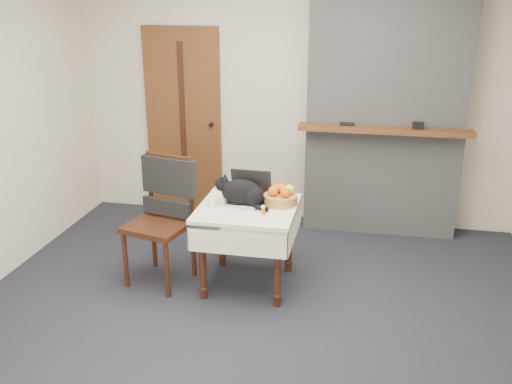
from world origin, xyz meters
TOP-DOWN VIEW (x-y plane):
  - ground at (0.00, 0.00)m, footprint 4.50×4.50m
  - room_shell at (0.00, 0.46)m, footprint 4.52×4.01m
  - door at (-1.20, 1.97)m, footprint 0.82×0.10m
  - chimney at (0.90, 1.85)m, footprint 1.62×0.48m
  - side_table at (-0.16, 0.42)m, footprint 0.78×0.78m
  - laptop at (-0.17, 0.54)m, footprint 0.34×0.30m
  - cat at (-0.21, 0.45)m, footprint 0.48×0.27m
  - cream_jar at (-0.44, 0.35)m, footprint 0.07×0.07m
  - pill_bottle at (-0.00, 0.28)m, footprint 0.03×0.03m
  - fruit_basket at (0.09, 0.53)m, footprint 0.28×0.28m
  - desk_clutter at (-0.01, 0.48)m, footprint 0.11×0.11m
  - chair at (-0.87, 0.43)m, footprint 0.58×0.57m

SIDE VIEW (x-z plane):
  - ground at x=0.00m, z-range 0.00..0.00m
  - side_table at x=-0.16m, z-range 0.24..0.94m
  - chair at x=-0.87m, z-range 0.15..1.22m
  - desk_clutter at x=-0.01m, z-range 0.70..0.71m
  - pill_bottle at x=0.00m, z-range 0.70..0.77m
  - cream_jar at x=-0.44m, z-range 0.70..0.78m
  - laptop at x=-0.17m, z-range 0.64..0.89m
  - fruit_basket at x=0.09m, z-range 0.68..0.84m
  - cat at x=-0.21m, z-range 0.68..0.92m
  - door at x=-1.20m, z-range 0.00..2.00m
  - chimney at x=0.90m, z-range 0.00..2.60m
  - room_shell at x=0.00m, z-range 0.46..3.07m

